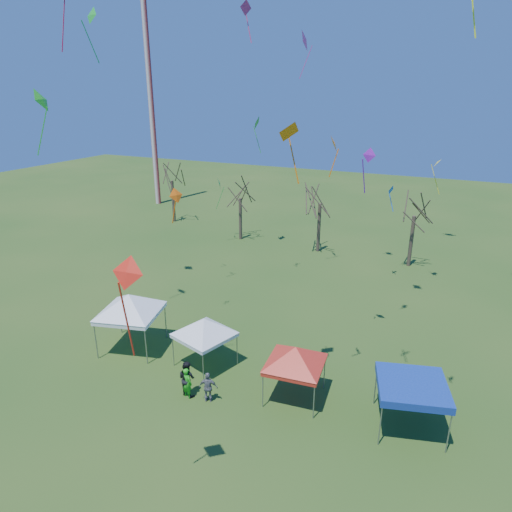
% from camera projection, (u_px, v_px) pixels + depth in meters
% --- Properties ---
extents(ground, '(140.00, 140.00, 0.00)m').
position_uv_depth(ground, '(210.00, 410.00, 21.93)').
color(ground, '#274D18').
rests_on(ground, ground).
extents(radio_mast, '(0.70, 0.70, 25.00)m').
position_uv_depth(radio_mast, '(151.00, 107.00, 57.71)').
color(radio_mast, silver).
rests_on(radio_mast, ground).
extents(tree_0, '(3.83, 3.83, 8.44)m').
position_uv_depth(tree_0, '(171.00, 166.00, 51.30)').
color(tree_0, '#3D2D21').
rests_on(tree_0, ground).
extents(tree_1, '(3.42, 3.42, 7.54)m').
position_uv_depth(tree_1, '(240.00, 183.00, 45.21)').
color(tree_1, '#3D2D21').
rests_on(tree_1, ground).
extents(tree_2, '(3.71, 3.71, 8.18)m').
position_uv_depth(tree_2, '(321.00, 186.00, 41.48)').
color(tree_2, '#3D2D21').
rests_on(tree_2, ground).
extents(tree_3, '(3.59, 3.59, 7.91)m').
position_uv_depth(tree_3, '(417.00, 197.00, 37.94)').
color(tree_3, '#3D2D21').
rests_on(tree_3, ground).
extents(tent_white_west, '(4.41, 4.41, 4.02)m').
position_uv_depth(tent_white_west, '(129.00, 298.00, 26.19)').
color(tent_white_west, gray).
rests_on(tent_white_west, ground).
extents(tent_white_mid, '(3.61, 3.61, 3.33)m').
position_uv_depth(tent_white_mid, '(204.00, 322.00, 24.64)').
color(tent_white_mid, gray).
rests_on(tent_white_mid, ground).
extents(tent_red, '(3.76, 3.76, 3.33)m').
position_uv_depth(tent_red, '(296.00, 350.00, 21.96)').
color(tent_red, gray).
rests_on(tent_red, ground).
extents(tent_blue, '(3.67, 3.67, 2.35)m').
position_uv_depth(tent_blue, '(412.00, 387.00, 20.14)').
color(tent_blue, gray).
rests_on(tent_blue, ground).
extents(person_grey, '(1.01, 0.67, 1.60)m').
position_uv_depth(person_grey, '(208.00, 387.00, 22.32)').
color(person_grey, slate).
rests_on(person_grey, ground).
extents(person_dark, '(1.05, 0.90, 1.88)m').
position_uv_depth(person_dark, '(187.00, 378.00, 22.78)').
color(person_dark, black).
rests_on(person_dark, ground).
extents(person_green, '(0.68, 0.53, 1.66)m').
position_uv_depth(person_green, '(187.00, 383.00, 22.63)').
color(person_green, green).
rests_on(person_green, ground).
extents(kite_17, '(0.82, 0.57, 2.50)m').
position_uv_depth(kite_17, '(369.00, 157.00, 24.01)').
color(kite_17, purple).
rests_on(kite_17, ground).
extents(kite_11, '(1.20, 1.55, 3.25)m').
position_uv_depth(kite_11, '(305.00, 40.00, 31.70)').
color(kite_11, '#D02EA1').
rests_on(kite_11, ground).
extents(kite_2, '(0.84, 1.42, 3.34)m').
position_uv_depth(kite_2, '(256.00, 123.00, 40.17)').
color(kite_2, green).
rests_on(kite_2, ground).
extents(kite_1, '(0.62, 0.88, 1.82)m').
position_uv_depth(kite_1, '(176.00, 196.00, 22.74)').
color(kite_1, '#FA610D').
rests_on(kite_1, ground).
extents(kite_25, '(0.64, 0.87, 1.76)m').
position_uv_depth(kite_25, '(334.00, 145.00, 19.22)').
color(kite_25, orange).
rests_on(kite_25, ground).
extents(kite_7, '(1.20, 0.99, 3.21)m').
position_uv_depth(kite_7, '(91.00, 16.00, 27.77)').
color(kite_7, green).
rests_on(kite_7, ground).
extents(kite_14, '(1.23, 1.52, 3.52)m').
position_uv_depth(kite_14, '(42.00, 100.00, 24.38)').
color(kite_14, green).
rests_on(kite_14, ground).
extents(kite_13, '(1.06, 1.19, 3.01)m').
position_uv_depth(kite_13, '(220.00, 184.00, 44.13)').
color(kite_13, green).
rests_on(kite_13, ground).
extents(kite_22, '(0.84, 0.81, 2.64)m').
position_uv_depth(kite_22, '(437.00, 164.00, 32.28)').
color(kite_22, yellow).
rests_on(kite_22, ground).
extents(kite_5, '(1.12, 0.67, 3.52)m').
position_uv_depth(kite_5, '(127.00, 275.00, 13.63)').
color(kite_5, red).
rests_on(kite_5, ground).
extents(kite_27, '(1.19, 1.34, 2.68)m').
position_uv_depth(kite_27, '(289.00, 132.00, 18.99)').
color(kite_27, orange).
rests_on(kite_27, ground).
extents(kite_19, '(0.60, 0.82, 2.06)m').
position_uv_depth(kite_19, '(391.00, 190.00, 33.90)').
color(kite_19, blue).
rests_on(kite_19, ground).
extents(kite_24, '(0.64, 0.95, 2.49)m').
position_uv_depth(kite_24, '(246.00, 8.00, 28.28)').
color(kite_24, '#E73372').
rests_on(kite_24, ground).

